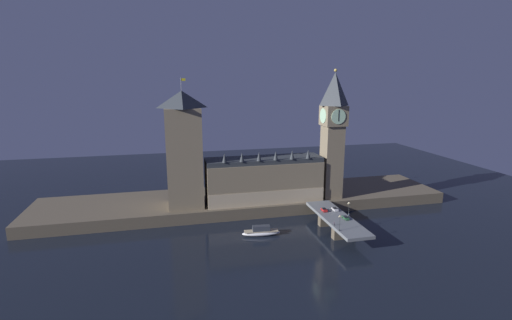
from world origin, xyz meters
TOP-DOWN VIEW (x-y plane):
  - ground_plane at (0.00, 0.00)m, footprint 400.00×400.00m
  - embankment at (0.00, 39.00)m, footprint 220.00×42.00m
  - parliament_hall at (8.00, 28.55)m, footprint 60.29×16.48m
  - clock_tower at (44.75, 26.40)m, footprint 12.06×12.17m
  - victoria_tower at (-32.40, 30.04)m, footprint 17.42×17.42m
  - bridge at (33.98, -5.00)m, footprint 12.37×46.00m
  - car_northbound_lead at (31.26, 3.24)m, footprint 2.09×3.86m
  - car_southbound_lead at (36.70, -8.23)m, footprint 1.94×4.40m
  - car_southbound_trail at (36.70, 2.97)m, footprint 2.08×4.22m
  - pedestrian_near_rail at (28.53, -13.96)m, footprint 0.38×0.38m
  - pedestrian_mid_walk at (39.42, -6.09)m, footprint 0.38×0.38m
  - street_lamp_near at (28.13, -19.72)m, footprint 1.34×0.60m
  - street_lamp_mid at (39.82, -5.00)m, footprint 1.34×0.60m
  - boat_upstream at (-0.95, -1.74)m, footprint 17.61×5.97m

SIDE VIEW (x-z plane):
  - ground_plane at x=0.00m, z-range 0.00..0.00m
  - boat_upstream at x=-0.95m, z-range -0.63..4.03m
  - embankment at x=0.00m, z-range 0.00..5.87m
  - bridge at x=33.98m, z-range 1.67..8.64m
  - car_southbound_lead at x=36.70m, z-range 6.93..8.26m
  - car_southbound_trail at x=36.70m, z-range 6.92..8.42m
  - car_northbound_lead at x=31.26m, z-range 6.92..8.47m
  - pedestrian_near_rail at x=28.53m, z-range 7.01..8.62m
  - pedestrian_mid_walk at x=39.42m, z-range 7.02..8.70m
  - street_lamp_mid at x=39.82m, z-range 7.80..14.40m
  - street_lamp_near at x=28.13m, z-range 7.83..14.66m
  - parliament_hall at x=8.00m, z-range 3.56..31.32m
  - victoria_tower at x=-32.40m, z-range 3.01..66.53m
  - clock_tower at x=44.75m, z-range 7.87..75.83m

